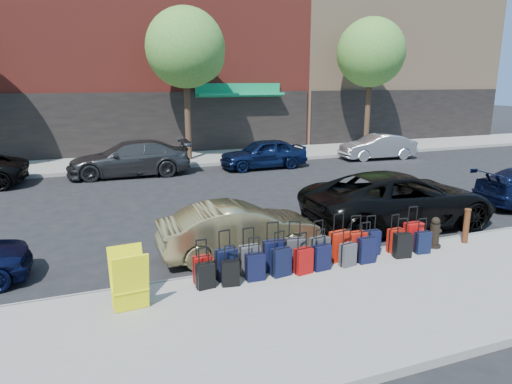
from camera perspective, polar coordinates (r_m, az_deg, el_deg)
name	(u,v)px	position (r m, az deg, el deg)	size (l,w,h in m)	color
ground	(243,212)	(14.29, -1.69, -2.54)	(120.00, 120.00, 0.00)	black
sidewalk_near	(361,301)	(8.81, 12.94, -13.17)	(60.00, 4.00, 0.15)	gray
sidewalk_far	(177,159)	(23.71, -9.79, 4.04)	(60.00, 4.00, 0.15)	gray
curb_near	(309,262)	(10.38, 6.68, -8.63)	(60.00, 0.08, 0.15)	gray
curb_far	(186,166)	(21.77, -8.72, 3.21)	(60.00, 0.08, 0.15)	gray
building_right	(363,12)	(37.46, 13.27, 21.09)	(15.00, 12.12, 18.00)	tan
tree_center	(188,50)	(23.07, -8.46, 17.13)	(3.80, 3.80, 7.27)	black
tree_right	(373,54)	(27.41, 14.42, 16.31)	(3.80, 3.80, 7.27)	black
suitcase_front_0	(203,269)	(9.10, -6.68, -9.56)	(0.37, 0.21, 0.88)	#9D0D0A
suitcase_front_1	(226,264)	(9.20, -3.73, -8.95)	(0.45, 0.30, 1.01)	black
suitcase_front_2	(250,260)	(9.40, -0.80, -8.47)	(0.41, 0.23, 0.99)	#3F3F44
suitcase_front_3	(274,255)	(9.57, 2.20, -7.93)	(0.45, 0.27, 1.04)	black
suitcase_front_4	(295,253)	(9.77, 4.90, -7.56)	(0.45, 0.30, 1.02)	#323236
suitcase_front_5	(320,251)	(9.97, 7.95, -7.28)	(0.43, 0.28, 0.97)	#38393D
suitcase_front_6	(340,246)	(10.24, 10.42, -6.65)	(0.46, 0.29, 1.06)	#A91A0A
suitcase_front_7	(356,245)	(10.42, 12.43, -6.51)	(0.42, 0.24, 0.99)	#A9170A
suitcase_front_8	(371,242)	(10.74, 14.22, -6.14)	(0.39, 0.24, 0.91)	black
suitcase_front_9	(395,240)	(11.05, 17.04, -5.79)	(0.38, 0.23, 0.89)	#A6160A
suitcase_front_10	(413,236)	(11.38, 19.03, -5.17)	(0.43, 0.24, 1.01)	#B20C0B
suitcase_back_0	(205,276)	(8.87, -6.36, -10.34)	(0.36, 0.23, 0.81)	black
suitcase_back_1	(230,273)	(8.94, -3.24, -10.08)	(0.37, 0.25, 0.81)	black
suitcase_back_2	(255,267)	(9.15, -0.13, -9.34)	(0.38, 0.23, 0.88)	black
suitcase_back_3	(281,262)	(9.35, 3.13, -8.72)	(0.42, 0.28, 0.93)	black
suitcase_back_4	(303,261)	(9.49, 5.95, -8.55)	(0.39, 0.26, 0.87)	maroon
suitcase_back_5	(321,257)	(9.71, 8.16, -8.07)	(0.39, 0.25, 0.88)	black
suitcase_back_6	(348,255)	(10.01, 11.40, -7.67)	(0.37, 0.25, 0.81)	#3B3B40
suitcase_back_7	(366,250)	(10.26, 13.62, -7.06)	(0.38, 0.22, 0.91)	black
suitcase_back_9	(402,245)	(10.77, 17.84, -6.36)	(0.41, 0.28, 0.90)	black
suitcase_back_10	(422,242)	(11.18, 20.08, -5.93)	(0.36, 0.24, 0.82)	black
fire_hydrant	(435,233)	(11.65, 21.43, -4.82)	(0.38, 0.33, 0.74)	black
bollard	(466,225)	(12.21, 24.80, -3.81)	(0.16, 0.16, 0.86)	#38190C
display_rack	(129,280)	(8.28, -15.58, -10.55)	(0.64, 0.70, 1.07)	#F3F20D
car_near_1	(239,230)	(10.69, -2.08, -4.73)	(1.32, 3.78, 1.25)	tan
car_near_2	(399,199)	(13.43, 17.48, -0.87)	(2.54, 5.50, 1.53)	black
car_far_1	(129,158)	(20.37, -15.54, 4.06)	(2.09, 5.14, 1.49)	#373739
car_far_2	(263,154)	(21.31, 0.92, 4.82)	(1.63, 4.06, 1.38)	#0D193C
car_far_3	(377,147)	(24.68, 14.95, 5.50)	(1.37, 3.94, 1.30)	silver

